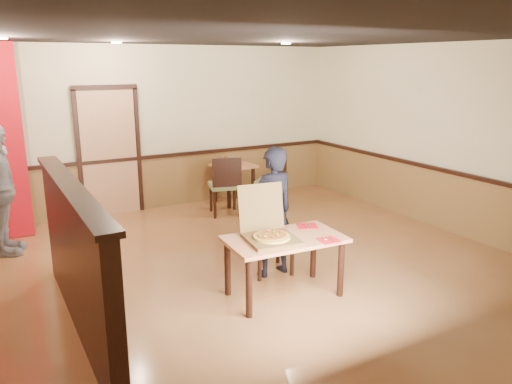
% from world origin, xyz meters
% --- Properties ---
extents(floor, '(7.00, 7.00, 0.00)m').
position_xyz_m(floor, '(0.00, 0.00, 0.00)').
color(floor, '#AC7143').
rests_on(floor, ground).
extents(ceiling, '(7.00, 7.00, 0.00)m').
position_xyz_m(ceiling, '(0.00, 0.00, 2.80)').
color(ceiling, black).
rests_on(ceiling, wall_back).
extents(wall_back, '(7.00, 0.00, 7.00)m').
position_xyz_m(wall_back, '(0.00, 3.50, 1.40)').
color(wall_back, beige).
rests_on(wall_back, floor).
extents(wall_right, '(0.00, 7.00, 7.00)m').
position_xyz_m(wall_right, '(3.50, 0.00, 1.40)').
color(wall_right, beige).
rests_on(wall_right, floor).
extents(wainscot_back, '(7.00, 0.04, 0.90)m').
position_xyz_m(wainscot_back, '(0.00, 3.47, 0.45)').
color(wainscot_back, brown).
rests_on(wainscot_back, floor).
extents(chair_rail_back, '(7.00, 0.06, 0.06)m').
position_xyz_m(chair_rail_back, '(0.00, 3.45, 0.92)').
color(chair_rail_back, black).
rests_on(chair_rail_back, wall_back).
extents(wainscot_right, '(0.04, 7.00, 0.90)m').
position_xyz_m(wainscot_right, '(3.47, 0.00, 0.45)').
color(wainscot_right, brown).
rests_on(wainscot_right, floor).
extents(chair_rail_right, '(0.06, 7.00, 0.06)m').
position_xyz_m(chair_rail_right, '(3.45, 0.00, 0.92)').
color(chair_rail_right, black).
rests_on(chair_rail_right, wall_right).
extents(back_door, '(0.90, 0.06, 2.10)m').
position_xyz_m(back_door, '(-0.80, 3.46, 1.05)').
color(back_door, tan).
rests_on(back_door, wall_back).
extents(booth_partition, '(0.20, 3.10, 1.44)m').
position_xyz_m(booth_partition, '(-2.00, -0.20, 0.74)').
color(booth_partition, black).
rests_on(booth_partition, floor).
extents(spot_a, '(0.14, 0.14, 0.02)m').
position_xyz_m(spot_a, '(-2.30, 1.80, 2.78)').
color(spot_a, '#F9E7AE').
rests_on(spot_a, ceiling).
extents(spot_b, '(0.14, 0.14, 0.02)m').
position_xyz_m(spot_b, '(-0.80, 2.50, 2.78)').
color(spot_b, '#F9E7AE').
rests_on(spot_b, ceiling).
extents(spot_c, '(0.14, 0.14, 0.02)m').
position_xyz_m(spot_c, '(1.40, 1.50, 2.78)').
color(spot_c, '#F9E7AE').
rests_on(spot_c, ceiling).
extents(main_table, '(1.31, 0.80, 0.68)m').
position_xyz_m(main_table, '(0.09, -0.58, 0.57)').
color(main_table, tan).
rests_on(main_table, floor).
extents(diner_chair, '(0.58, 0.58, 1.04)m').
position_xyz_m(diner_chair, '(0.29, 0.14, 0.57)').
color(diner_chair, olive).
rests_on(diner_chair, floor).
extents(side_chair_left, '(0.62, 0.62, 1.01)m').
position_xyz_m(side_chair_left, '(0.83, 2.43, 0.55)').
color(side_chair_left, olive).
rests_on(side_chair_left, floor).
extents(side_chair_right, '(0.66, 0.66, 0.94)m').
position_xyz_m(side_chair_right, '(1.80, 2.45, 0.51)').
color(side_chair_right, olive).
rests_on(side_chair_right, floor).
extents(side_table, '(0.71, 0.71, 0.72)m').
position_xyz_m(side_table, '(1.30, 3.05, 0.54)').
color(side_table, tan).
rests_on(side_table, floor).
extents(diner, '(0.61, 0.43, 1.58)m').
position_xyz_m(diner, '(0.27, -0.02, 0.79)').
color(diner, black).
rests_on(diner, floor).
extents(passerby, '(0.71, 1.12, 1.77)m').
position_xyz_m(passerby, '(-2.51, 2.29, 0.89)').
color(passerby, '#93929A').
rests_on(passerby, floor).
extents(pizza_box, '(0.60, 0.68, 0.55)m').
position_xyz_m(pizza_box, '(-0.09, -0.56, 0.75)').
color(pizza_box, brown).
rests_on(pizza_box, main_table).
extents(pizza, '(0.51, 0.51, 0.03)m').
position_xyz_m(pizza, '(-0.10, -0.62, 0.73)').
color(pizza, gold).
rests_on(pizza, pizza_box).
extents(napkin_near, '(0.23, 0.23, 0.01)m').
position_xyz_m(napkin_near, '(0.45, -0.88, 0.68)').
color(napkin_near, red).
rests_on(napkin_near, main_table).
extents(napkin_far, '(0.30, 0.30, 0.01)m').
position_xyz_m(napkin_far, '(0.52, -0.39, 0.68)').
color(napkin_far, red).
rests_on(napkin_far, main_table).
extents(condiment, '(0.06, 0.06, 0.16)m').
position_xyz_m(condiment, '(1.17, 3.11, 0.80)').
color(condiment, brown).
rests_on(condiment, side_table).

